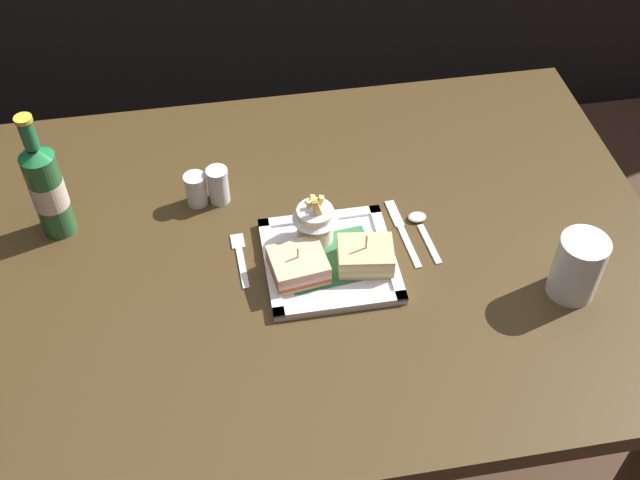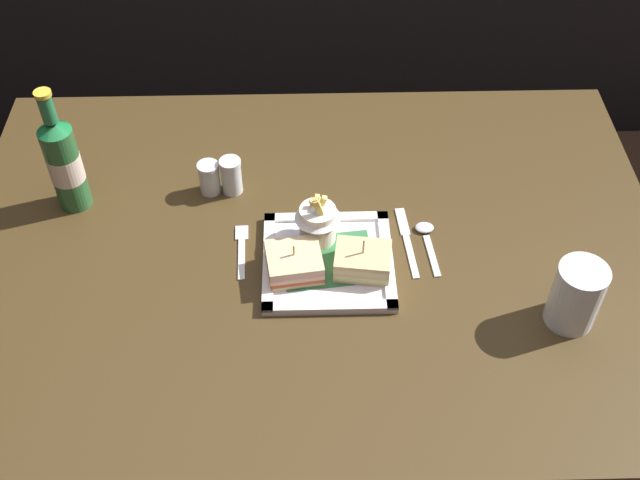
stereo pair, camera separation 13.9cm
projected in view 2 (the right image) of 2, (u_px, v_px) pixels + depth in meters
ground_plane at (314, 450)px, 2.01m from camera, size 6.00×6.00×0.00m
dining_table at (313, 290)px, 1.54m from camera, size 1.31×0.93×0.77m
square_plate at (328, 261)px, 1.41m from camera, size 0.23×0.23×0.02m
sandwich_half_left at (294, 263)px, 1.37m from camera, size 0.11×0.10×0.06m
sandwich_half_right at (363, 261)px, 1.38m from camera, size 0.11×0.09×0.08m
fries_cup at (318, 218)px, 1.40m from camera, size 0.08×0.08×0.11m
beer_bottle at (64, 162)px, 1.45m from camera, size 0.06×0.06×0.26m
water_glass at (575, 299)px, 1.29m from camera, size 0.08×0.08×0.12m
fork at (242, 248)px, 1.44m from camera, size 0.03×0.13×0.00m
knife at (407, 239)px, 1.45m from camera, size 0.03×0.18×0.00m
spoon at (426, 235)px, 1.46m from camera, size 0.04×0.13×0.01m
salt_shaker at (210, 180)px, 1.52m from camera, size 0.04×0.04×0.07m
pepper_shaker at (232, 178)px, 1.52m from camera, size 0.04×0.04×0.08m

